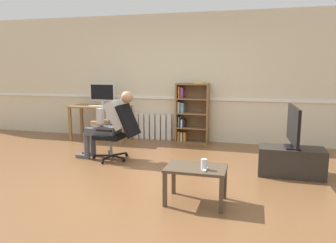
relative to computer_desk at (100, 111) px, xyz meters
The scene contains 15 objects.
ground_plane 2.83m from the computer_desk, 51.27° to the right, with size 18.00×18.00×0.00m, color brown.
back_wall 1.93m from the computer_desk, 16.16° to the left, with size 12.00×0.13×2.70m.
computer_desk is the anchor object (origin of this frame).
imac_monitor 0.40m from the computer_desk, 77.83° to the left, with size 0.57×0.14×0.47m.
keyboard 0.19m from the computer_desk, 77.32° to the right, with size 0.43×0.12×0.02m, color white.
computer_mouse 0.34m from the computer_desk, 22.27° to the right, with size 0.06×0.10×0.03m, color white.
bookshelf 1.95m from the computer_desk, ahead, with size 0.69×0.30×1.28m.
radiator 1.19m from the computer_desk, 20.16° to the left, with size 0.87×0.08×0.57m.
office_chair 1.70m from the computer_desk, 53.22° to the right, with size 0.81×0.62×0.97m.
person_seated 1.60m from the computer_desk, 57.82° to the right, with size 1.06×0.41×1.19m.
tv_stand 4.09m from the computer_desk, 21.10° to the right, with size 0.93×0.43×0.42m.
tv_screen 4.07m from the computer_desk, 21.09° to the right, with size 0.22×0.92×0.61m.
coffee_table 3.84m from the computer_desk, 46.88° to the right, with size 0.70×0.47×0.44m.
drinking_glass 3.96m from the computer_desk, 46.52° to the right, with size 0.07×0.07×0.12m, color silver.
spare_remote 3.99m from the computer_desk, 46.55° to the right, with size 0.04×0.15×0.02m, color white.
Camera 1 is at (1.54, -4.28, 1.58)m, focal length 35.04 mm.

